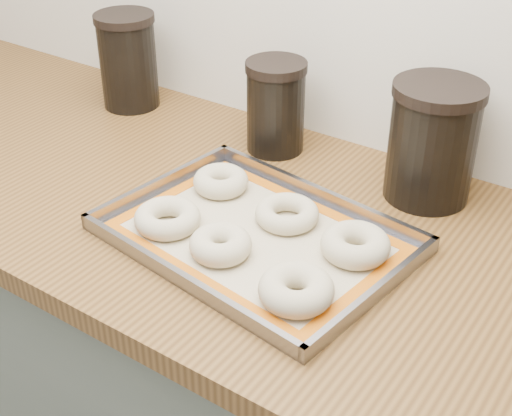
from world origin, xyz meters
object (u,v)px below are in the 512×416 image
Objects in this scene: baking_tray at (256,236)px; canister_right at (432,142)px; bagel_front_left at (167,218)px; bagel_front_mid at (220,245)px; bagel_back_mid at (287,214)px; canister_mid at (276,106)px; bagel_front_right at (296,289)px; bagel_back_right at (355,245)px; bagel_back_left at (221,181)px; canister_left at (128,60)px.

canister_right reaches higher than baking_tray.
bagel_front_left is 1.12× the size of bagel_front_mid.
bagel_back_mid is 0.59× the size of canister_mid.
bagel_back_mid is (-0.12, 0.16, -0.00)m from bagel_front_right.
baking_tray is at bearing 74.60° from bagel_front_mid.
baking_tray is at bearing -162.76° from bagel_back_right.
bagel_front_right is at bearing -53.23° from canister_mid.
canister_mid reaches higher than bagel_back_mid.
baking_tray is at bearing -32.81° from bagel_back_left.
baking_tray is 0.34m from canister_right.
bagel_front_mid is 0.48× the size of canister_left.
bagel_front_mid is at bearing -5.92° from bagel_front_left.
bagel_back_mid is at bearing 126.00° from bagel_front_right.
bagel_front_mid is 0.47× the size of canister_right.
canister_right is (0.15, 0.21, 0.08)m from bagel_back_mid.
canister_left is 0.37m from canister_mid.
baking_tray is 4.66× the size of bagel_front_left.
canister_left is (-0.65, 0.37, 0.08)m from bagel_front_right.
baking_tray is 5.21× the size of bagel_front_mid.
canister_left is at bearing 153.93° from bagel_back_left.
baking_tray is 0.07m from bagel_front_mid.
bagel_back_mid is (0.03, 0.13, -0.00)m from bagel_front_mid.
bagel_front_mid is at bearing 169.64° from bagel_front_right.
bagel_front_right reaches higher than baking_tray.
bagel_back_right is (0.28, 0.10, 0.00)m from bagel_front_left.
bagel_front_left is at bearing -131.74° from canister_right.
bagel_back_left is at bearing -26.07° from canister_left.
canister_left reaches higher than bagel_back_mid.
bagel_front_mid is 0.99× the size of bagel_back_left.
bagel_back_left is (0.00, 0.14, 0.00)m from bagel_front_left.
bagel_front_left is at bearing 174.08° from bagel_front_mid.
bagel_back_left is at bearing -86.28° from canister_mid.
bagel_back_right is at bearing -8.21° from bagel_back_mid.
bagel_front_left is 1.11× the size of bagel_back_left.
canister_mid is at bearing 93.72° from bagel_back_left.
canister_left reaches higher than canister_mid.
bagel_front_mid is at bearing -53.23° from bagel_back_left.
bagel_back_mid is 0.28m from canister_mid.
bagel_back_right reaches higher than bagel_back_left.
bagel_front_mid is 0.90× the size of bagel_front_right.
bagel_front_left is 0.52× the size of canister_right.
bagel_back_left is at bearing 147.19° from baking_tray.
canister_right is at bearing 62.10° from bagel_front_mid.
bagel_front_left is 0.12m from bagel_front_mid.
bagel_back_mid is at bearing -124.97° from canister_right.
bagel_front_mid is 0.20m from bagel_back_right.
canister_right is at bearing 48.26° from bagel_front_left.
bagel_back_right is at bearing 83.19° from bagel_front_right.
canister_right is at bearing 0.20° from canister_mid.
bagel_front_left is (-0.13, -0.06, 0.01)m from baking_tray.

